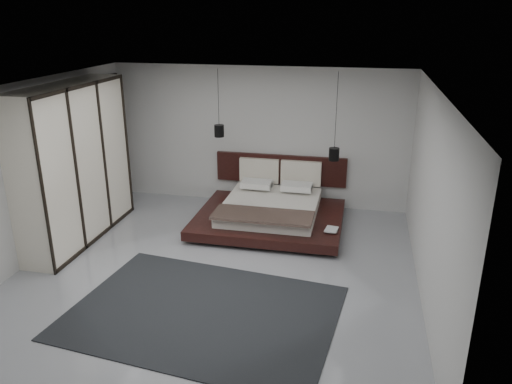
% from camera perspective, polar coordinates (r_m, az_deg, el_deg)
% --- Properties ---
extents(floor, '(6.00, 6.00, 0.00)m').
position_cam_1_polar(floor, '(7.89, -4.30, -8.71)').
color(floor, '#93959B').
rests_on(floor, ground).
extents(ceiling, '(6.00, 6.00, 0.00)m').
position_cam_1_polar(ceiling, '(7.00, -4.89, 11.87)').
color(ceiling, white).
rests_on(ceiling, wall_back).
extents(wall_back, '(6.00, 0.00, 6.00)m').
position_cam_1_polar(wall_back, '(10.12, 0.28, 6.34)').
color(wall_back, '#BABAB7').
rests_on(wall_back, floor).
extents(wall_front, '(6.00, 0.00, 6.00)m').
position_cam_1_polar(wall_front, '(4.78, -15.01, -10.50)').
color(wall_front, '#BABAB7').
rests_on(wall_front, floor).
extents(wall_left, '(0.00, 6.00, 6.00)m').
position_cam_1_polar(wall_left, '(8.65, -24.00, 2.24)').
color(wall_left, '#BABAB7').
rests_on(wall_left, floor).
extents(wall_right, '(0.00, 6.00, 6.00)m').
position_cam_1_polar(wall_right, '(7.10, 19.30, -0.74)').
color(wall_right, '#BABAB7').
rests_on(wall_right, floor).
extents(lattice_screen, '(0.05, 0.90, 2.60)m').
position_cam_1_polar(lattice_screen, '(10.65, -16.17, 5.67)').
color(lattice_screen, black).
rests_on(lattice_screen, floor).
extents(bed, '(2.66, 2.34, 1.06)m').
position_cam_1_polar(bed, '(9.36, 1.72, -2.02)').
color(bed, black).
rests_on(bed, floor).
extents(book_lower, '(0.21, 0.27, 0.02)m').
position_cam_1_polar(book_lower, '(8.66, 8.08, -4.24)').
color(book_lower, '#99724C').
rests_on(book_lower, bed).
extents(book_upper, '(0.24, 0.31, 0.02)m').
position_cam_1_polar(book_upper, '(8.63, 7.95, -4.17)').
color(book_upper, '#99724C').
rests_on(book_upper, book_lower).
extents(pendant_left, '(0.19, 0.19, 1.27)m').
position_cam_1_polar(pendant_left, '(9.57, -4.23, 7.00)').
color(pendant_left, black).
rests_on(pendant_left, ceiling).
extents(pendant_right, '(0.19, 0.19, 1.61)m').
position_cam_1_polar(pendant_right, '(9.29, 8.91, 4.32)').
color(pendant_right, black).
rests_on(pendant_right, ceiling).
extents(wardrobe, '(0.65, 2.74, 2.69)m').
position_cam_1_polar(wardrobe, '(9.00, -20.09, 3.03)').
color(wardrobe, '#EEE6D0').
rests_on(wardrobe, floor).
extents(rug, '(3.72, 2.85, 0.01)m').
position_cam_1_polar(rug, '(6.86, -6.02, -13.49)').
color(rug, black).
rests_on(rug, floor).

